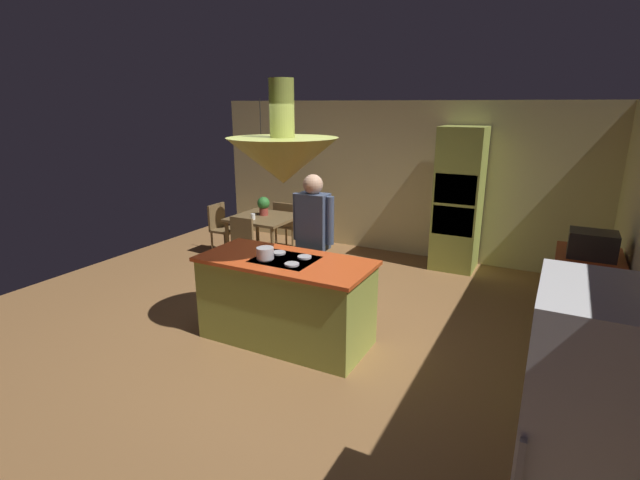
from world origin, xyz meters
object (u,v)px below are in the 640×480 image
dining_table (264,223)px  canister_flour (598,293)px  oven_tower (458,200)px  cooking_pot_on_cooktop (265,253)px  kitchen_island (286,300)px  microwave_on_counter (592,245)px  canister_sugar (597,286)px  potted_plant_on_table (264,205)px  cup_on_table (253,217)px  person_at_island (313,236)px  chair_at_corner (222,226)px  chair_facing_island (238,243)px  chair_by_back_wall (287,223)px  refrigerator (599,461)px

dining_table → canister_flour: 4.95m
oven_tower → cooking_pot_on_cooktop: 3.60m
kitchen_island → microwave_on_counter: microwave_on_counter is taller
canister_sugar → potted_plant_on_table: bearing=158.2°
potted_plant_on_table → cup_on_table: potted_plant_on_table is taller
person_at_island → cup_on_table: (-1.70, 1.16, -0.19)m
chair_at_corner → cooking_pot_on_cooktop: (2.41, -2.23, 0.51)m
microwave_on_counter → cooking_pot_on_cooktop: size_ratio=2.56×
chair_facing_island → canister_flour: 4.74m
chair_at_corner → potted_plant_on_table: 0.92m
chair_by_back_wall → potted_plant_on_table: (-0.06, -0.61, 0.42)m
dining_table → chair_facing_island: bearing=-90.0°
chair_at_corner → potted_plant_on_table: potted_plant_on_table is taller
microwave_on_counter → kitchen_island: bearing=-151.2°
refrigerator → kitchen_island: bearing=148.7°
dining_table → canister_sugar: size_ratio=4.86×
person_at_island → canister_flour: size_ratio=8.20×
refrigerator → microwave_on_counter: 3.27m
dining_table → chair_at_corner: 0.88m
person_at_island → cup_on_table: size_ratio=19.22×
dining_table → canister_sugar: canister_sugar is taller
oven_tower → refrigerator: oven_tower is taller
potted_plant_on_table → canister_sugar: (4.60, -1.84, 0.10)m
dining_table → microwave_on_counter: microwave_on_counter is taller
person_at_island → cooking_pot_on_cooktop: (-0.12, -0.83, 0.01)m
dining_table → canister_flour: canister_flour is taller
chair_facing_island → cup_on_table: (-0.04, 0.46, 0.30)m
chair_facing_island → cooking_pot_on_cooktop: bearing=-44.9°
person_at_island → canister_sugar: person_at_island is taller
kitchen_island → chair_facing_island: 2.21m
kitchen_island → canister_flour: bearing=3.4°
potted_plant_on_table → canister_sugar: canister_sugar is taller
chair_by_back_wall → potted_plant_on_table: potted_plant_on_table is taller
cooking_pot_on_cooktop → chair_facing_island: bearing=135.1°
kitchen_island → canister_flour: 2.90m
refrigerator → chair_by_back_wall: 6.37m
microwave_on_counter → chair_by_back_wall: bearing=164.8°
chair_by_back_wall → chair_at_corner: size_ratio=1.00×
cup_on_table → cooking_pot_on_cooktop: (1.58, -1.99, 0.21)m
chair_by_back_wall → cup_on_table: size_ratio=9.67×
person_at_island → chair_at_corner: bearing=151.0°
potted_plant_on_table → canister_flour: canister_flour is taller
person_at_island → cooking_pot_on_cooktop: 0.84m
person_at_island → chair_facing_island: bearing=156.9°
oven_tower → chair_facing_island: bearing=-146.7°
chair_at_corner → potted_plant_on_table: size_ratio=2.90×
kitchen_island → potted_plant_on_table: size_ratio=6.16×
refrigerator → cooking_pot_on_cooktop: 3.35m
oven_tower → chair_at_corner: 3.89m
chair_at_corner → canister_sugar: bearing=-108.0°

